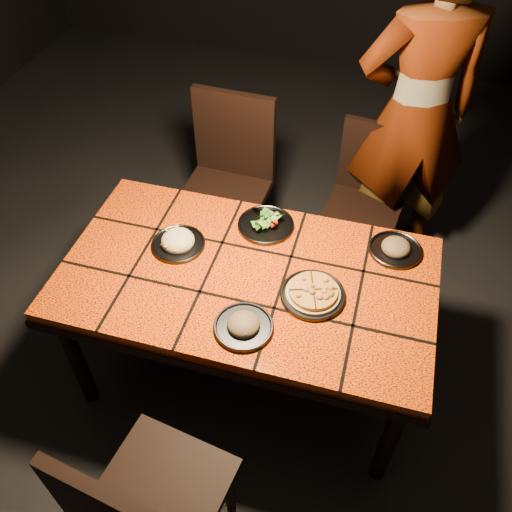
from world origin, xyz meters
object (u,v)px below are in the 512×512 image
(chair_near, at_px, (144,507))
(plate_pizza, at_px, (313,294))
(dining_table, at_px, (247,286))
(diner, at_px, (416,115))
(chair_far_left, at_px, (228,173))
(plate_pasta, at_px, (178,242))
(chair_far_right, at_px, (368,192))

(chair_near, xyz_separation_m, plate_pizza, (0.38, 0.91, 0.20))
(dining_table, distance_m, diner, 1.32)
(dining_table, height_order, plate_pizza, plate_pizza)
(chair_far_left, distance_m, plate_pasta, 0.78)
(chair_near, relative_size, plate_pizza, 3.48)
(plate_pasta, bearing_deg, plate_pizza, -11.14)
(chair_far_left, bearing_deg, diner, 20.58)
(chair_far_right, bearing_deg, chair_near, -97.54)
(dining_table, relative_size, chair_far_right, 1.79)
(chair_far_right, relative_size, plate_pizza, 3.20)
(chair_far_right, bearing_deg, plate_pizza, -89.76)
(dining_table, bearing_deg, plate_pizza, -8.75)
(dining_table, distance_m, plate_pasta, 0.37)
(dining_table, distance_m, chair_far_left, 0.92)
(plate_pasta, bearing_deg, dining_table, -13.17)
(dining_table, relative_size, chair_far_left, 1.57)
(chair_far_right, height_order, diner, diner)
(dining_table, xyz_separation_m, chair_near, (-0.08, -0.95, -0.11))
(chair_far_left, relative_size, plate_pasta, 4.28)
(diner, bearing_deg, plate_pizza, 54.66)
(diner, bearing_deg, dining_table, 41.23)
(plate_pizza, bearing_deg, chair_far_right, 83.12)
(dining_table, distance_m, chair_near, 0.96)
(chair_far_right, bearing_deg, plate_pasta, -123.37)
(chair_far_right, height_order, plate_pasta, chair_far_right)
(plate_pasta, bearing_deg, chair_far_right, 49.51)
(diner, distance_m, plate_pizza, 1.24)
(chair_near, xyz_separation_m, chair_far_right, (0.51, 1.93, -0.05))
(dining_table, relative_size, plate_pizza, 5.72)
(chair_far_left, bearing_deg, plate_pasta, -86.54)
(chair_near, relative_size, plate_pasta, 4.08)
(chair_near, height_order, chair_far_right, chair_near)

